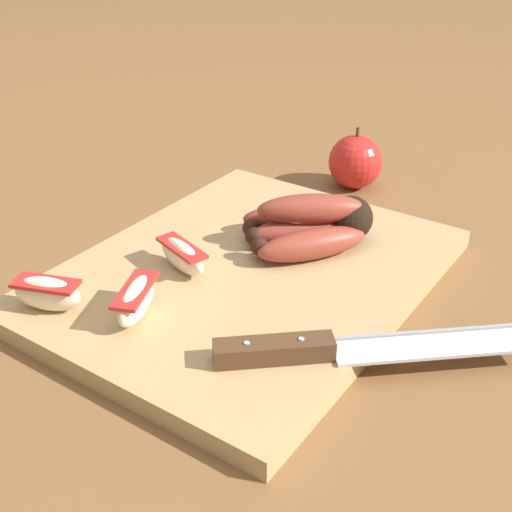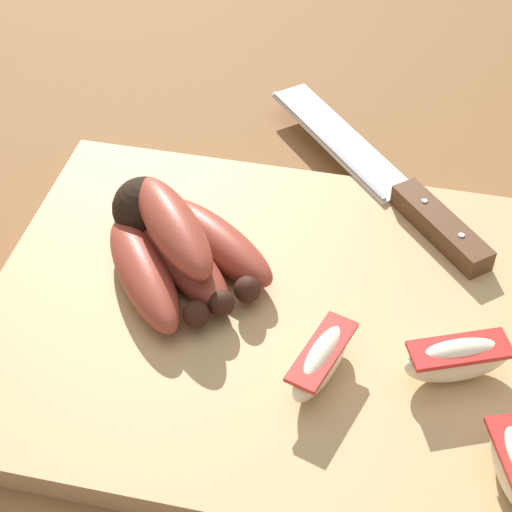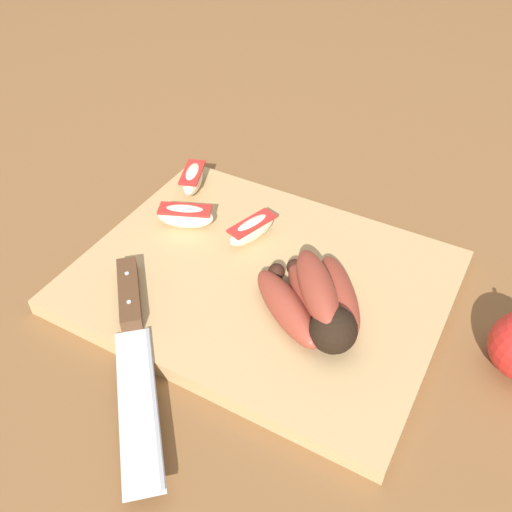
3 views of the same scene
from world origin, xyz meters
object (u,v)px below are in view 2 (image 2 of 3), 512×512
object	(u,v)px
banana_bunch	(174,244)
chefs_knife	(402,194)
apple_wedge_middle	(321,360)
apple_wedge_far	(457,359)

from	to	relation	value
banana_bunch	chefs_knife	xyz separation A→B (m)	(-0.16, -0.11, -0.02)
chefs_knife	apple_wedge_middle	distance (m)	0.19
banana_bunch	chefs_knife	world-z (taller)	banana_bunch
banana_bunch	chefs_knife	distance (m)	0.19
chefs_knife	apple_wedge_far	world-z (taller)	apple_wedge_far
apple_wedge_middle	banana_bunch	bearing A→B (deg)	-32.95
chefs_knife	apple_wedge_far	bearing A→B (deg)	106.12
banana_bunch	apple_wedge_middle	size ratio (longest dim) A/B	2.08
chefs_knife	apple_wedge_far	xyz separation A→B (m)	(-0.05, 0.17, 0.01)
apple_wedge_middle	apple_wedge_far	bearing A→B (deg)	-167.81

